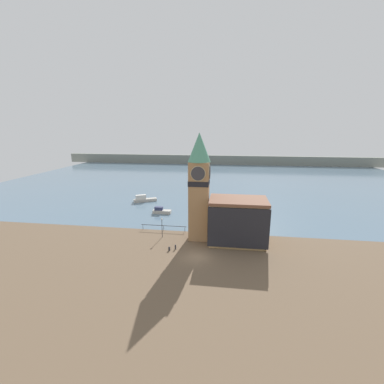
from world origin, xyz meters
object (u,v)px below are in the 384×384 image
object	(u,v)px
boat_near	(161,211)
boat_far	(144,199)
clock_tower	(199,184)
mooring_bollard_near	(175,247)
pier_building	(238,221)
mooring_bollard_far	(169,248)
lamp_post	(162,224)

from	to	relation	value
boat_near	boat_far	bearing A→B (deg)	127.76
clock_tower	mooring_bollard_near	bearing A→B (deg)	-123.20
pier_building	boat_far	xyz separation A→B (m)	(-24.63, 22.94, -3.26)
mooring_bollard_near	mooring_bollard_far	size ratio (longest dim) A/B	1.17
clock_tower	boat_far	size ratio (longest dim) A/B	3.03
clock_tower	lamp_post	distance (m)	10.06
clock_tower	pier_building	xyz separation A→B (m)	(6.87, -0.87, -6.12)
mooring_bollard_near	mooring_bollard_far	bearing A→B (deg)	-145.92
clock_tower	boat_near	world-z (taller)	clock_tower
clock_tower	mooring_bollard_near	world-z (taller)	clock_tower
boat_near	boat_far	distance (m)	11.80
boat_far	boat_near	bearing A→B (deg)	-78.82
pier_building	mooring_bollard_near	world-z (taller)	pier_building
boat_far	clock_tower	bearing A→B (deg)	-78.49
pier_building	mooring_bollard_far	bearing A→B (deg)	-156.40
pier_building	boat_near	bearing A→B (deg)	141.59
clock_tower	boat_near	size ratio (longest dim) A/B	4.38
pier_building	lamp_post	world-z (taller)	pier_building
mooring_bollard_near	boat_near	bearing A→B (deg)	111.50
boat_far	mooring_bollard_far	bearing A→B (deg)	-91.41
clock_tower	lamp_post	world-z (taller)	clock_tower
lamp_post	mooring_bollard_near	bearing A→B (deg)	-52.68
clock_tower	mooring_bollard_near	xyz separation A→B (m)	(-3.35, -5.11, -9.64)
mooring_bollard_far	mooring_bollard_near	bearing A→B (deg)	34.08
clock_tower	boat_far	distance (m)	29.84
clock_tower	pier_building	size ratio (longest dim) A/B	1.91
boat_far	mooring_bollard_far	distance (m)	30.91
boat_near	mooring_bollard_far	distance (m)	19.56
boat_near	lamp_post	world-z (taller)	lamp_post
mooring_bollard_far	lamp_post	world-z (taller)	lamp_post
pier_building	lamp_post	size ratio (longest dim) A/B	2.66
boat_near	mooring_bollard_far	size ratio (longest dim) A/B	6.29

